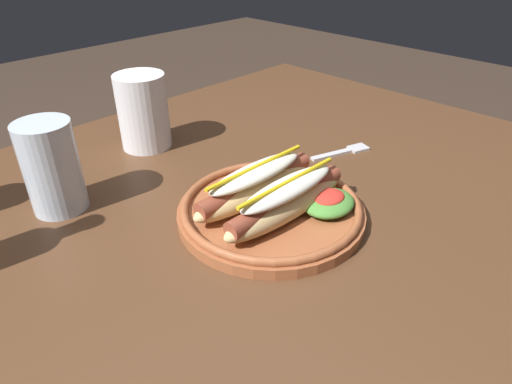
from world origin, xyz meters
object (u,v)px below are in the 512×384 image
at_px(hot_dog_plate, 274,202).
at_px(extra_cup, 143,112).
at_px(water_cup, 52,167).
at_px(fork, 344,151).

bearing_deg(hot_dog_plate, extra_cup, 88.35).
bearing_deg(water_cup, hot_dog_plate, -50.51).
height_order(water_cup, extra_cup, extra_cup).
bearing_deg(extra_cup, water_cup, -157.25).
relative_size(fork, extra_cup, 0.87).
xyz_separation_m(fork, water_cup, (-0.45, 0.20, 0.07)).
relative_size(fork, water_cup, 0.88).
bearing_deg(water_cup, fork, -23.80).
height_order(hot_dog_plate, water_cup, water_cup).
relative_size(hot_dog_plate, fork, 2.25).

